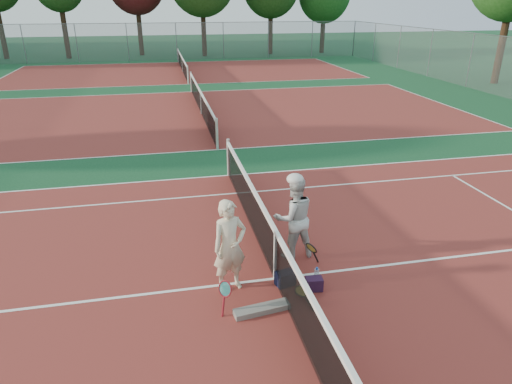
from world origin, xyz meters
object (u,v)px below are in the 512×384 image
(sports_bag_purple, at_px, (314,284))
(water_bottle, at_px, (316,277))
(player_a, at_px, (230,246))
(player_b, at_px, (294,218))
(racket_black_held, at_px, (311,255))
(racket_spare, at_px, (301,293))
(net_main, at_px, (275,255))
(racket_red, at_px, (225,297))
(sports_bag_navy, at_px, (285,278))

(sports_bag_purple, relative_size, water_bottle, 0.97)
(player_a, distance_m, sports_bag_purple, 1.64)
(player_b, distance_m, racket_black_held, 0.79)
(racket_spare, bearing_deg, net_main, 19.73)
(net_main, xyz_separation_m, sports_bag_purple, (0.59, -0.47, -0.39))
(racket_spare, bearing_deg, sports_bag_purple, -72.98)
(net_main, distance_m, player_b, 0.98)
(player_b, distance_m, sports_bag_purple, 1.41)
(player_b, height_order, racket_red, player_b)
(racket_spare, bearing_deg, sports_bag_navy, 17.90)
(racket_black_held, distance_m, water_bottle, 0.57)
(net_main, xyz_separation_m, player_a, (-0.84, -0.11, 0.33))
(player_b, height_order, racket_spare, player_b)
(racket_red, distance_m, sports_bag_purple, 1.66)
(player_b, bearing_deg, net_main, 47.65)
(player_a, bearing_deg, water_bottle, -23.97)
(player_b, height_order, sports_bag_purple, player_b)
(net_main, distance_m, sports_bag_navy, 0.46)
(player_a, relative_size, racket_red, 2.86)
(racket_spare, distance_m, water_bottle, 0.48)
(player_b, bearing_deg, racket_spare, 74.70)
(sports_bag_navy, bearing_deg, net_main, 121.43)
(water_bottle, bearing_deg, sports_bag_purple, -120.84)
(sports_bag_navy, xyz_separation_m, water_bottle, (0.56, -0.08, 0.02))
(player_a, xyz_separation_m, racket_red, (-0.19, -0.68, -0.55))
(player_b, relative_size, racket_spare, 2.82)
(player_a, distance_m, racket_black_held, 1.74)
(racket_spare, bearing_deg, player_b, -18.34)
(racket_black_held, distance_m, racket_spare, 0.98)
(player_b, relative_size, water_bottle, 5.61)
(player_a, relative_size, racket_black_held, 3.17)
(player_b, distance_m, water_bottle, 1.26)
(racket_black_held, height_order, sports_bag_purple, racket_black_held)
(water_bottle, bearing_deg, racket_spare, -141.14)
(sports_bag_purple, bearing_deg, racket_black_held, 76.31)
(racket_spare, relative_size, sports_bag_navy, 1.81)
(racket_red, bearing_deg, racket_spare, -44.47)
(player_a, xyz_separation_m, racket_spare, (1.16, -0.50, -0.78))
(net_main, height_order, sports_bag_navy, net_main)
(racket_spare, bearing_deg, racket_red, 88.97)
(sports_bag_purple, height_order, water_bottle, water_bottle)
(player_a, xyz_separation_m, water_bottle, (1.53, -0.20, -0.69))
(player_a, bearing_deg, player_b, 14.77)
(player_a, xyz_separation_m, racket_black_held, (1.61, 0.36, -0.58))
(sports_bag_navy, bearing_deg, racket_spare, -63.46)
(player_a, height_order, sports_bag_navy, player_a)
(racket_black_held, relative_size, racket_spare, 0.89)
(player_a, xyz_separation_m, sports_bag_purple, (1.43, -0.37, -0.73))
(racket_red, height_order, water_bottle, racket_red)
(player_b, xyz_separation_m, water_bottle, (0.14, -1.05, -0.69))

